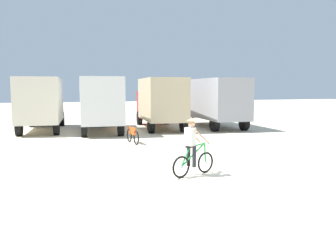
{
  "coord_description": "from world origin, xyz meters",
  "views": [
    {
      "loc": [
        -4.97,
        -9.94,
        2.73
      ],
      "look_at": [
        -0.29,
        4.38,
        1.1
      ],
      "focal_mm": 37.79,
      "sensor_mm": 36.0,
      "label": 1
    }
  ],
  "objects_px": {
    "box_truck_cream_rv": "(42,101)",
    "cyclist_orange_shirt": "(192,149)",
    "box_truck_tan_camper": "(160,101)",
    "box_truck_grey_hauler": "(216,100)",
    "box_truck_white_box": "(100,102)",
    "bicycle_spare": "(133,135)"
  },
  "relations": [
    {
      "from": "box_truck_cream_rv",
      "to": "cyclist_orange_shirt",
      "type": "xyz_separation_m",
      "value": [
        4.74,
        -13.72,
        -1.03
      ]
    },
    {
      "from": "box_truck_tan_camper",
      "to": "box_truck_grey_hauler",
      "type": "distance_m",
      "value": 3.93
    },
    {
      "from": "box_truck_cream_rv",
      "to": "box_truck_white_box",
      "type": "xyz_separation_m",
      "value": [
        3.46,
        -1.54,
        0.0
      ]
    },
    {
      "from": "box_truck_grey_hauler",
      "to": "box_truck_white_box",
      "type": "bearing_deg",
      "value": -179.88
    },
    {
      "from": "box_truck_white_box",
      "to": "box_truck_tan_camper",
      "type": "relative_size",
      "value": 0.99
    },
    {
      "from": "box_truck_cream_rv",
      "to": "box_truck_grey_hauler",
      "type": "height_order",
      "value": "same"
    },
    {
      "from": "box_truck_grey_hauler",
      "to": "cyclist_orange_shirt",
      "type": "distance_m",
      "value": 13.95
    },
    {
      "from": "box_truck_tan_camper",
      "to": "box_truck_cream_rv",
      "type": "bearing_deg",
      "value": 172.1
    },
    {
      "from": "box_truck_white_box",
      "to": "bicycle_spare",
      "type": "distance_m",
      "value": 5.54
    },
    {
      "from": "box_truck_cream_rv",
      "to": "box_truck_white_box",
      "type": "bearing_deg",
      "value": -23.98
    },
    {
      "from": "box_truck_tan_camper",
      "to": "cyclist_orange_shirt",
      "type": "xyz_separation_m",
      "value": [
        -2.79,
        -12.67,
        -1.03
      ]
    },
    {
      "from": "box_truck_grey_hauler",
      "to": "bicycle_spare",
      "type": "bearing_deg",
      "value": -143.18
    },
    {
      "from": "box_truck_cream_rv",
      "to": "box_truck_grey_hauler",
      "type": "xyz_separation_m",
      "value": [
        11.42,
        -1.52,
        0.0
      ]
    },
    {
      "from": "box_truck_white_box",
      "to": "bicycle_spare",
      "type": "xyz_separation_m",
      "value": [
        0.9,
        -5.27,
        -1.48
      ]
    },
    {
      "from": "bicycle_spare",
      "to": "cyclist_orange_shirt",
      "type": "bearing_deg",
      "value": -86.88
    },
    {
      "from": "cyclist_orange_shirt",
      "to": "bicycle_spare",
      "type": "distance_m",
      "value": 6.94
    },
    {
      "from": "box_truck_white_box",
      "to": "bicycle_spare",
      "type": "bearing_deg",
      "value": -80.27
    },
    {
      "from": "box_truck_tan_camper",
      "to": "box_truck_white_box",
      "type": "bearing_deg",
      "value": -173.07
    },
    {
      "from": "cyclist_orange_shirt",
      "to": "bicycle_spare",
      "type": "height_order",
      "value": "cyclist_orange_shirt"
    },
    {
      "from": "box_truck_cream_rv",
      "to": "box_truck_white_box",
      "type": "relative_size",
      "value": 1.0
    },
    {
      "from": "box_truck_tan_camper",
      "to": "bicycle_spare",
      "type": "relative_size",
      "value": 4.02
    },
    {
      "from": "cyclist_orange_shirt",
      "to": "box_truck_grey_hauler",
      "type": "bearing_deg",
      "value": 61.29
    }
  ]
}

